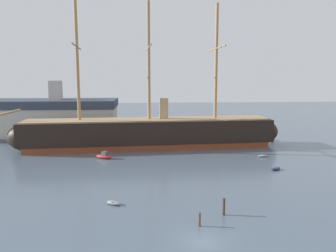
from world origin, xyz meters
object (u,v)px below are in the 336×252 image
(dockside_warehouse_left, at_px, (51,118))
(tall_ship, at_px, (149,133))
(dinghy_alongside_stern, at_px, (263,156))
(seagull_in_flight, at_px, (225,120))
(dinghy_foreground_left, at_px, (114,203))
(dinghy_mid_right, at_px, (276,169))
(sailboat_far_right, at_px, (272,139))
(dinghy_distant_centre, at_px, (176,134))
(motorboat_alongside_bow, at_px, (104,156))
(mooring_piling_nearest, at_px, (200,219))
(mooring_piling_left_pair, at_px, (224,207))

(dockside_warehouse_left, bearing_deg, tall_ship, -33.17)
(dinghy_alongside_stern, xyz_separation_m, seagull_in_flight, (-12.52, -16.09, 9.80))
(dinghy_foreground_left, bearing_deg, dinghy_alongside_stern, 39.84)
(dinghy_mid_right, height_order, dinghy_alongside_stern, dinghy_mid_right)
(sailboat_far_right, bearing_deg, dinghy_distant_centre, 158.13)
(motorboat_alongside_bow, height_order, mooring_piling_nearest, mooring_piling_nearest)
(dinghy_mid_right, bearing_deg, dockside_warehouse_left, 141.70)
(mooring_piling_left_pair, distance_m, dockside_warehouse_left, 69.06)
(dinghy_foreground_left, bearing_deg, seagull_in_flight, 26.63)
(dinghy_alongside_stern, bearing_deg, mooring_piling_left_pair, -118.53)
(dinghy_distant_centre, relative_size, mooring_piling_nearest, 1.50)
(dinghy_mid_right, xyz_separation_m, dinghy_alongside_stern, (1.31, 10.11, -0.02))
(tall_ship, bearing_deg, sailboat_far_right, 12.10)
(motorboat_alongside_bow, bearing_deg, dinghy_mid_right, -19.50)
(mooring_piling_left_pair, bearing_deg, mooring_piling_nearest, -140.95)
(mooring_piling_left_pair, height_order, seagull_in_flight, seagull_in_flight)
(sailboat_far_right, xyz_separation_m, mooring_piling_left_pair, (-25.52, -47.78, 0.69))
(tall_ship, xyz_separation_m, dinghy_distant_centre, (8.37, 17.34, -3.46))
(motorboat_alongside_bow, height_order, dockside_warehouse_left, dockside_warehouse_left)
(dinghy_foreground_left, height_order, dinghy_alongside_stern, dinghy_foreground_left)
(dinghy_foreground_left, distance_m, dinghy_alongside_stern, 38.39)
(tall_ship, relative_size, mooring_piling_nearest, 44.05)
(dinghy_mid_right, height_order, seagull_in_flight, seagull_in_flight)
(dinghy_foreground_left, distance_m, dinghy_distant_centre, 55.25)
(motorboat_alongside_bow, bearing_deg, mooring_piling_left_pair, -59.54)
(motorboat_alongside_bow, height_order, seagull_in_flight, seagull_in_flight)
(seagull_in_flight, bearing_deg, dinghy_foreground_left, -153.37)
(tall_ship, height_order, dinghy_mid_right, tall_ship)
(dinghy_mid_right, relative_size, seagull_in_flight, 2.04)
(dinghy_alongside_stern, height_order, mooring_piling_nearest, mooring_piling_nearest)
(tall_ship, distance_m, motorboat_alongside_bow, 14.47)
(tall_ship, relative_size, dinghy_alongside_stern, 33.96)
(dinghy_foreground_left, height_order, motorboat_alongside_bow, motorboat_alongside_bow)
(tall_ship, xyz_separation_m, dinghy_mid_right, (22.58, -21.63, -3.46))
(dinghy_foreground_left, relative_size, dockside_warehouse_left, 0.06)
(dinghy_foreground_left, xyz_separation_m, dinghy_distant_centre, (13.96, 53.46, 0.01))
(sailboat_far_right, distance_m, dinghy_distant_centre, 27.20)
(mooring_piling_nearest, bearing_deg, dinghy_alongside_stern, 58.83)
(dinghy_mid_right, xyz_separation_m, mooring_piling_left_pair, (-14.49, -18.94, 0.80))
(dinghy_alongside_stern, bearing_deg, dockside_warehouse_left, 150.12)
(sailboat_far_right, bearing_deg, tall_ship, -167.90)
(dinghy_mid_right, height_order, motorboat_alongside_bow, motorboat_alongside_bow)
(tall_ship, bearing_deg, mooring_piling_left_pair, -78.72)
(dinghy_alongside_stern, xyz_separation_m, mooring_piling_nearest, (-19.29, -31.89, 0.56))
(dinghy_distant_centre, xyz_separation_m, dockside_warehouse_left, (-36.25, 0.89, 5.07))
(tall_ship, bearing_deg, dinghy_mid_right, -43.77)
(sailboat_far_right, height_order, mooring_piling_left_pair, sailboat_far_right)
(motorboat_alongside_bow, bearing_deg, dockside_warehouse_left, 122.50)
(tall_ship, bearing_deg, dockside_warehouse_left, 146.83)
(seagull_in_flight, bearing_deg, dockside_warehouse_left, 130.58)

